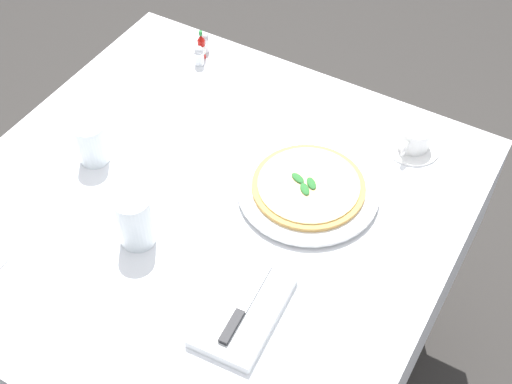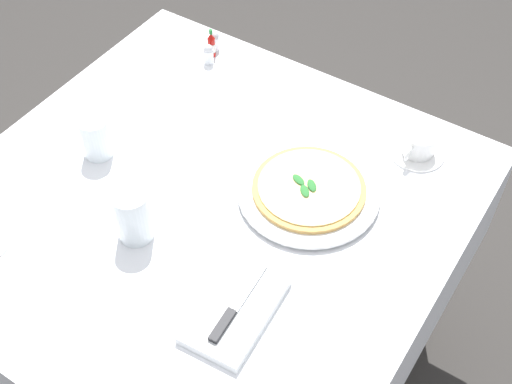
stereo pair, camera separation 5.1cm
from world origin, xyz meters
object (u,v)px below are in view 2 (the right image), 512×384
at_px(water_glass_left_edge, 133,217).
at_px(coffee_cup_back_corner, 418,145).
at_px(pizza_plate, 309,192).
at_px(hot_sauce_bottle, 211,45).
at_px(water_glass_near_left, 96,139).
at_px(dinner_knife, 236,305).
at_px(napkin_folded, 235,310).
at_px(salt_shaker, 215,41).
at_px(pepper_shaker, 209,55).
at_px(pizza, 309,188).

bearing_deg(water_glass_left_edge, coffee_cup_back_corner, -35.99).
xyz_separation_m(pizza_plate, water_glass_left_edge, (-0.29, 0.25, 0.04)).
bearing_deg(coffee_cup_back_corner, hot_sauce_bottle, 86.26).
relative_size(water_glass_near_left, dinner_knife, 0.52).
xyz_separation_m(water_glass_near_left, napkin_folded, (-0.18, -0.51, -0.03)).
relative_size(napkin_folded, salt_shaker, 4.08).
bearing_deg(water_glass_near_left, coffee_cup_back_corner, -57.01).
height_order(napkin_folded, salt_shaker, salt_shaker).
distance_m(water_glass_left_edge, pepper_shaker, 0.59).
relative_size(water_glass_near_left, salt_shaker, 1.81).
distance_m(pizza, coffee_cup_back_corner, 0.29).
bearing_deg(hot_sauce_bottle, pizza_plate, -121.88).
xyz_separation_m(pizza_plate, coffee_cup_back_corner, (0.25, -0.14, 0.02)).
xyz_separation_m(pizza, napkin_folded, (-0.33, -0.03, -0.01)).
relative_size(coffee_cup_back_corner, water_glass_near_left, 1.30).
xyz_separation_m(pizza_plate, pepper_shaker, (0.26, 0.46, 0.01)).
distance_m(pizza, dinner_knife, 0.33).
height_order(dinner_knife, hot_sauce_bottle, hot_sauce_bottle).
relative_size(napkin_folded, dinner_knife, 1.17).
xyz_separation_m(pizza_plate, napkin_folded, (-0.33, -0.03, -0.00)).
xyz_separation_m(hot_sauce_bottle, pepper_shaker, (-0.03, -0.01, -0.01)).
height_order(coffee_cup_back_corner, water_glass_near_left, water_glass_near_left).
height_order(water_glass_near_left, hot_sauce_bottle, water_glass_near_left).
distance_m(water_glass_left_edge, napkin_folded, 0.29).
bearing_deg(pizza, coffee_cup_back_corner, -30.12).
relative_size(pizza_plate, water_glass_left_edge, 2.52).
height_order(hot_sauce_bottle, pepper_shaker, hot_sauce_bottle).
bearing_deg(pizza, napkin_folded, -174.26).
height_order(napkin_folded, hot_sauce_bottle, hot_sauce_bottle).
xyz_separation_m(coffee_cup_back_corner, water_glass_left_edge, (-0.54, 0.39, 0.03)).
xyz_separation_m(water_glass_left_edge, dinner_knife, (-0.04, -0.28, -0.03)).
distance_m(water_glass_near_left, hot_sauce_bottle, 0.44).
bearing_deg(salt_shaker, dinner_knife, -141.92).
relative_size(pizza_plate, coffee_cup_back_corner, 2.35).
xyz_separation_m(pizza_plate, pizza, (-0.00, 0.00, 0.01)).
xyz_separation_m(pizza, pepper_shaker, (0.26, 0.46, 0.00)).
xyz_separation_m(dinner_knife, salt_shaker, (0.65, 0.51, 0.00)).
bearing_deg(napkin_folded, pepper_shaker, 35.00).
xyz_separation_m(napkin_folded, dinner_knife, (0.00, 0.00, 0.01)).
distance_m(coffee_cup_back_corner, napkin_folded, 0.60).
height_order(napkin_folded, pepper_shaker, pepper_shaker).
bearing_deg(hot_sauce_bottle, pizza, -121.90).
height_order(water_glass_left_edge, water_glass_near_left, water_glass_left_edge).
xyz_separation_m(pizza_plate, water_glass_near_left, (-0.15, 0.47, 0.03)).
height_order(pizza, water_glass_near_left, water_glass_near_left).
xyz_separation_m(napkin_folded, pepper_shaker, (0.60, 0.49, 0.02)).
relative_size(napkin_folded, hot_sauce_bottle, 2.76).
bearing_deg(salt_shaker, water_glass_near_left, -179.57).
relative_size(pizza, napkin_folded, 1.08).
relative_size(pizza_plate, pizza, 1.26).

